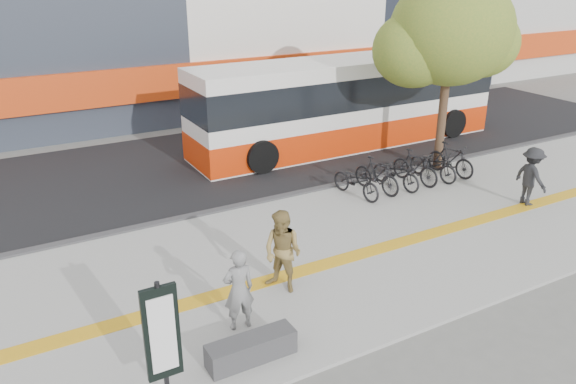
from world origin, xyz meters
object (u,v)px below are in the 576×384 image
bench (251,349)px  seated_woman (239,290)px  bus (347,105)px  pedestrian_dark (531,176)px  street_tree (448,32)px  pedestrian_tan (283,252)px  signboard (162,335)px

bench → seated_woman: bearing=77.1°
bus → pedestrian_dark: bearing=-80.7°
street_tree → pedestrian_dark: size_ratio=3.72×
seated_woman → pedestrian_tan: pedestrian_tan is taller
bench → signboard: size_ratio=0.73×
bus → pedestrian_tan: bus is taller
seated_woman → pedestrian_tan: size_ratio=0.91×
seated_woman → street_tree: bearing=-147.8°
pedestrian_dark → signboard: bearing=110.2°
bench → signboard: 1.94m
signboard → seated_woman: bearing=35.0°
signboard → bus: bus is taller
signboard → street_tree: bearing=29.1°
street_tree → pedestrian_tan: street_tree is taller
bench → pedestrian_dark: bearing=13.2°
seated_woman → signboard: bearing=39.3°
bus → seated_woman: (-8.47, -8.73, -0.68)m
pedestrian_tan → pedestrian_dark: 8.34m
signboard → street_tree: (11.38, 6.33, 3.15)m
bench → seated_woman: (0.22, 0.97, 0.60)m
pedestrian_dark → bench: bearing=110.5°
bench → pedestrian_tan: 2.45m
bench → signboard: bearing=-169.2°
pedestrian_tan → pedestrian_dark: size_ratio=1.06×
signboard → bus: size_ratio=0.18×
street_tree → seated_woman: street_tree is taller
bench → street_tree: size_ratio=0.25×
street_tree → bus: size_ratio=0.52×
signboard → bus: (10.30, 10.01, 0.21)m
street_tree → signboard: bearing=-150.9°
street_tree → seated_woman: (-9.56, -5.05, -3.61)m
bench → pedestrian_dark: size_ratio=0.94×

